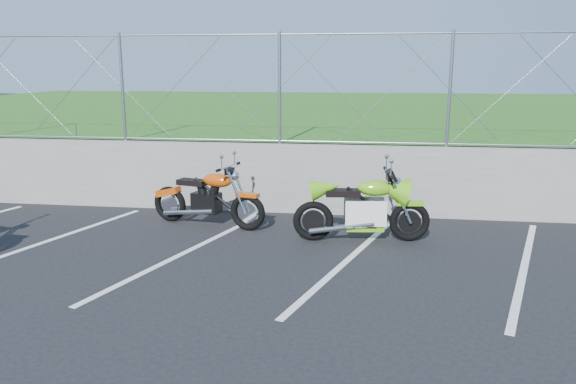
# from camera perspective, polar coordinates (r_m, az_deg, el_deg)

# --- Properties ---
(ground) EXTENTS (90.00, 90.00, 0.00)m
(ground) POSITION_cam_1_polar(r_m,az_deg,el_deg) (7.68, -12.38, -8.25)
(ground) COLOR black
(ground) RESTS_ON ground
(retaining_wall) EXTENTS (30.00, 0.22, 1.30)m
(retaining_wall) POSITION_cam_1_polar(r_m,az_deg,el_deg) (10.72, -6.12, 1.59)
(retaining_wall) COLOR slate
(retaining_wall) RESTS_ON ground
(grass_field) EXTENTS (30.00, 20.00, 1.30)m
(grass_field) POSITION_cam_1_polar(r_m,az_deg,el_deg) (20.47, 0.70, 6.97)
(grass_field) COLOR #215316
(grass_field) RESTS_ON ground
(chain_link_fence) EXTENTS (28.00, 0.03, 2.00)m
(chain_link_fence) POSITION_cam_1_polar(r_m,az_deg,el_deg) (10.53, -6.33, 10.43)
(chain_link_fence) COLOR gray
(chain_link_fence) RESTS_ON retaining_wall
(parking_lines) EXTENTS (18.29, 4.31, 0.01)m
(parking_lines) POSITION_cam_1_polar(r_m,az_deg,el_deg) (8.28, -2.10, -6.36)
(parking_lines) COLOR silver
(parking_lines) RESTS_ON ground
(naked_orange) EXTENTS (2.12, 0.78, 1.08)m
(naked_orange) POSITION_cam_1_polar(r_m,az_deg,el_deg) (9.70, -8.04, -0.80)
(naked_orange) COLOR black
(naked_orange) RESTS_ON ground
(sportbike_green) EXTENTS (2.15, 0.76, 1.11)m
(sportbike_green) POSITION_cam_1_polar(r_m,az_deg,el_deg) (8.86, 7.67, -1.95)
(sportbike_green) COLOR black
(sportbike_green) RESTS_ON ground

